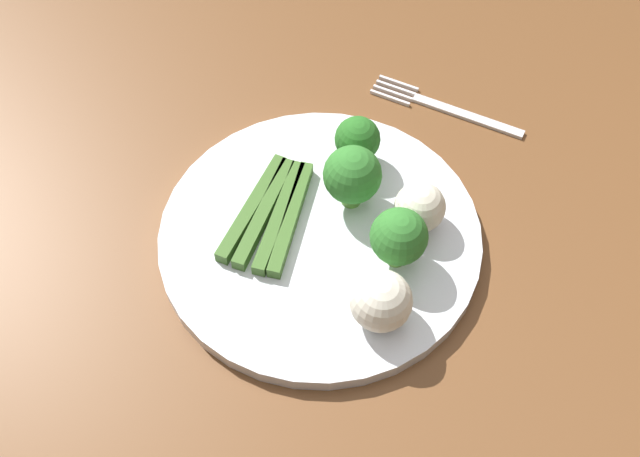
# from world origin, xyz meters

# --- Properties ---
(ground_plane) EXTENTS (6.00, 6.00, 0.02)m
(ground_plane) POSITION_xyz_m (0.00, 0.00, -0.01)
(ground_plane) COLOR gray
(dining_table) EXTENTS (1.10, 1.03, 0.75)m
(dining_table) POSITION_xyz_m (0.00, 0.00, 0.64)
(dining_table) COLOR brown
(dining_table) RESTS_ON ground_plane
(plate) EXTENTS (0.29, 0.29, 0.01)m
(plate) POSITION_xyz_m (-0.03, -0.04, 0.76)
(plate) COLOR white
(plate) RESTS_ON dining_table
(asparagus_bundle) EXTENTS (0.13, 0.06, 0.01)m
(asparagus_bundle) POSITION_xyz_m (-0.03, 0.01, 0.77)
(asparagus_bundle) COLOR #3D6626
(asparagus_bundle) RESTS_ON plate
(broccoli_front) EXTENTS (0.05, 0.05, 0.07)m
(broccoli_front) POSITION_xyz_m (0.01, -0.05, 0.81)
(broccoli_front) COLOR #609E3D
(broccoli_front) RESTS_ON plate
(broccoli_right) EXTENTS (0.04, 0.04, 0.05)m
(broccoli_right) POSITION_xyz_m (0.06, -0.04, 0.80)
(broccoli_right) COLOR #568E33
(broccoli_right) RESTS_ON plate
(broccoli_left) EXTENTS (0.05, 0.05, 0.06)m
(broccoli_left) POSITION_xyz_m (-0.04, -0.11, 0.80)
(broccoli_left) COLOR #609E3D
(broccoli_left) RESTS_ON plate
(cauliflower_mid) EXTENTS (0.05, 0.05, 0.05)m
(cauliflower_mid) POSITION_xyz_m (0.01, -0.12, 0.79)
(cauliflower_mid) COLOR silver
(cauliflower_mid) RESTS_ON plate
(cauliflower_outer_edge) EXTENTS (0.05, 0.05, 0.05)m
(cauliflower_outer_edge) POSITION_xyz_m (-0.10, -0.11, 0.79)
(cauliflower_outer_edge) COLOR white
(cauliflower_outer_edge) RESTS_ON plate
(fork) EXTENTS (0.04, 0.17, 0.00)m
(fork) POSITION_xyz_m (0.17, -0.11, 0.75)
(fork) COLOR silver
(fork) RESTS_ON dining_table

